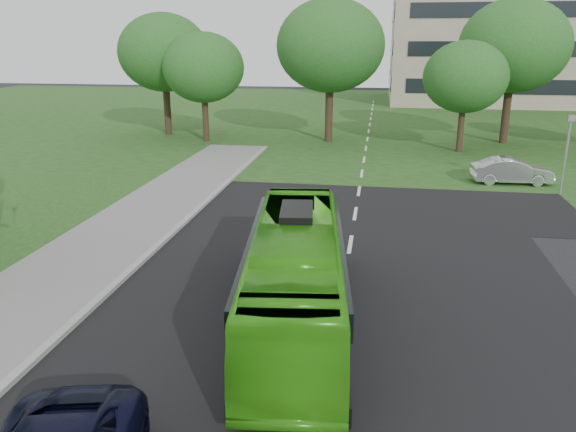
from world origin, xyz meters
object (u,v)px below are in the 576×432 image
object	(u,v)px
sedan	(512,171)
camera_pole	(567,144)
tree_park_a	(203,68)
bus	(295,275)
tree_park_b	(330,46)
tree_park_c	(465,77)
tree_park_d	(514,46)
tree_park_f	(164,53)

from	to	relation	value
sedan	camera_pole	distance (m)	3.43
tree_park_a	bus	bearing A→B (deg)	-68.18
tree_park_b	sedan	xyz separation A→B (m)	(10.99, -11.64, -6.32)
tree_park_a	bus	size ratio (longest dim) A/B	0.81
tree_park_a	tree_park_c	bearing A→B (deg)	-4.48
tree_park_a	tree_park_c	distance (m)	18.72
tree_park_d	camera_pole	bearing A→B (deg)	-90.52
tree_park_f	tree_park_c	bearing A→B (deg)	-9.71
tree_park_a	bus	distance (m)	30.09
camera_pole	tree_park_f	bearing A→B (deg)	155.17
tree_park_f	camera_pole	world-z (taller)	tree_park_f
tree_park_f	sedan	bearing A→B (deg)	-27.68
tree_park_c	bus	world-z (taller)	tree_park_c
camera_pole	sedan	bearing A→B (deg)	137.50
tree_park_c	sedan	world-z (taller)	tree_park_c
tree_park_f	tree_park_a	bearing A→B (deg)	-31.36
tree_park_d	tree_park_f	world-z (taller)	tree_park_d
tree_park_c	bus	xyz separation A→B (m)	(-7.57, -26.22, -3.67)
tree_park_f	tree_park_d	bearing A→B (deg)	0.61
tree_park_b	camera_pole	size ratio (longest dim) A/B	2.62
bus	camera_pole	world-z (taller)	camera_pole
tree_park_d	camera_pole	size ratio (longest dim) A/B	2.60
tree_park_c	tree_park_f	world-z (taller)	tree_park_f
tree_park_b	tree_park_c	size ratio (longest dim) A/B	1.39
tree_park_d	camera_pole	world-z (taller)	tree_park_d
tree_park_b	sedan	distance (m)	17.21
tree_park_a	tree_park_f	xyz separation A→B (m)	(-3.94, 2.40, 1.01)
tree_park_a	tree_park_d	size ratio (longest dim) A/B	0.78
tree_park_a	tree_park_b	size ratio (longest dim) A/B	0.77
tree_park_d	bus	size ratio (longest dim) A/B	1.04
tree_park_a	sedan	bearing A→B (deg)	-26.93
tree_park_b	tree_park_d	distance (m)	13.15
tree_park_f	sedan	xyz separation A→B (m)	(24.24, -12.71, -5.78)
camera_pole	bus	bearing A→B (deg)	-121.50
bus	camera_pole	distance (m)	18.94
sedan	tree_park_f	bearing A→B (deg)	58.77
tree_park_d	tree_park_f	distance (m)	26.34
tree_park_c	tree_park_d	bearing A→B (deg)	48.04
tree_park_d	sedan	bearing A→B (deg)	-99.14
tree_park_d	tree_park_f	size ratio (longest dim) A/B	1.09
tree_park_c	sedan	size ratio (longest dim) A/B	1.77
tree_park_c	camera_pole	distance (m)	11.80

